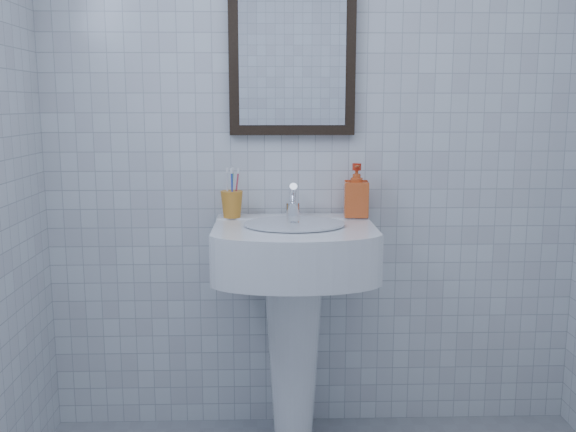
{
  "coord_description": "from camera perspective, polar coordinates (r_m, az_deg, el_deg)",
  "views": [
    {
      "loc": [
        -0.19,
        -1.41,
        1.36
      ],
      "look_at": [
        -0.12,
        0.86,
        0.97
      ],
      "focal_mm": 40.0,
      "sensor_mm": 36.0,
      "label": 1
    }
  ],
  "objects": [
    {
      "name": "wall_mirror",
      "position": [
        2.6,
        0.38,
        14.05
      ],
      "size": [
        0.5,
        0.04,
        0.62
      ],
      "color": "black",
      "rests_on": "wall_back"
    },
    {
      "name": "wall_back",
      "position": [
        2.62,
        2.45,
        7.45
      ],
      "size": [
        2.2,
        0.02,
        2.5
      ],
      "primitive_type": "cube",
      "color": "silver",
      "rests_on": "ground"
    },
    {
      "name": "toothbrush_cup",
      "position": [
        2.54,
        -5.02,
        1.05
      ],
      "size": [
        0.09,
        0.09,
        0.11
      ],
      "primitive_type": null,
      "rotation": [
        0.0,
        0.0,
        -0.02
      ],
      "color": "orange",
      "rests_on": "washbasin"
    },
    {
      "name": "soap_dispenser",
      "position": [
        2.56,
        6.1,
        2.28
      ],
      "size": [
        0.1,
        0.1,
        0.21
      ],
      "primitive_type": "imported",
      "rotation": [
        0.0,
        0.0,
        -0.07
      ],
      "color": "#CA4213",
      "rests_on": "washbasin"
    },
    {
      "name": "faucet",
      "position": [
        2.54,
        0.43,
        1.16
      ],
      "size": [
        0.06,
        0.13,
        0.14
      ],
      "color": "silver",
      "rests_on": "washbasin"
    },
    {
      "name": "washbasin",
      "position": [
        2.51,
        0.51,
        -7.22
      ],
      "size": [
        0.6,
        0.44,
        0.93
      ],
      "color": "white",
      "rests_on": "ground"
    }
  ]
}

